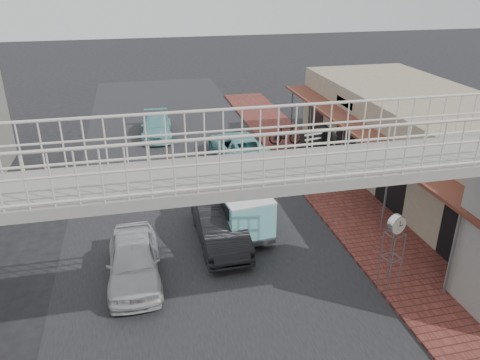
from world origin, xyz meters
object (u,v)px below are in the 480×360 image
angkot_far (156,126)px  motorcycle_far (286,135)px  white_hatchback (134,260)px  street_clock (396,228)px  motorcycle_near (294,149)px  angkot_van (238,202)px  arrow_sign (330,138)px  dark_sedan (220,223)px  angkot_curb (239,147)px

angkot_far → motorcycle_far: 7.79m
white_hatchback → street_clock: street_clock is taller
motorcycle_near → street_clock: size_ratio=0.76×
white_hatchback → angkot_van: size_ratio=1.03×
white_hatchback → motorcycle_near: size_ratio=2.15×
arrow_sign → dark_sedan: bearing=-162.3°
angkot_van → arrow_sign: arrow_sign is taller
white_hatchback → dark_sedan: bearing=28.5°
angkot_curb → dark_sedan: bearing=66.0°
angkot_van → motorcycle_near: 7.97m
motorcycle_far → street_clock: street_clock is taller
motorcycle_near → motorcycle_far: size_ratio=1.01×
angkot_curb → angkot_van: bearing=70.5°
angkot_far → arrow_sign: 12.16m
motorcycle_near → angkot_van: bearing=155.2°
motorcycle_far → street_clock: bearing=-176.8°
angkot_curb → street_clock: size_ratio=2.00×
street_clock → white_hatchback: bearing=146.8°
dark_sedan → angkot_curb: (2.50, 7.90, -0.04)m
dark_sedan → angkot_far: dark_sedan is taller
angkot_far → street_clock: (6.16, -16.56, 1.56)m
white_hatchback → angkot_van: (3.94, 2.35, 0.48)m
angkot_curb → street_clock: 12.12m
dark_sedan → motorcycle_near: dark_sedan is taller
angkot_van → motorcycle_far: 9.83m
angkot_far → angkot_van: angkot_van is taller
motorcycle_far → angkot_van: bearing=158.3°
white_hatchback → street_clock: 8.22m
dark_sedan → motorcycle_far: bearing=58.6°
street_clock → arrow_sign: bearing=67.5°
angkot_far → motorcycle_far: bearing=-22.1°
angkot_van → arrow_sign: bearing=17.9°
white_hatchback → angkot_van: 4.61m
dark_sedan → angkot_far: 12.71m
motorcycle_near → arrow_sign: arrow_sign is taller
white_hatchback → arrow_sign: bearing=28.0°
white_hatchback → angkot_far: size_ratio=0.96×
angkot_van → street_clock: street_clock is taller
angkot_far → angkot_van: 12.19m
angkot_van → arrow_sign: size_ratio=1.24×
motorcycle_far → street_clock: (-0.88, -13.23, 1.51)m
dark_sedan → angkot_curb: bearing=71.8°
angkot_far → motorcycle_near: size_ratio=2.24×
white_hatchback → motorcycle_near: (8.46, 8.88, -0.10)m
white_hatchback → motorcycle_far: bearing=51.9°
dark_sedan → motorcycle_far: (5.53, 9.29, -0.07)m
arrow_sign → motorcycle_near: bearing=79.4°
white_hatchback → arrow_sign: (8.41, 4.44, 1.99)m
angkot_far → arrow_sign: (6.81, -9.85, 2.06)m
angkot_van → motorcycle_near: size_ratio=2.08×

